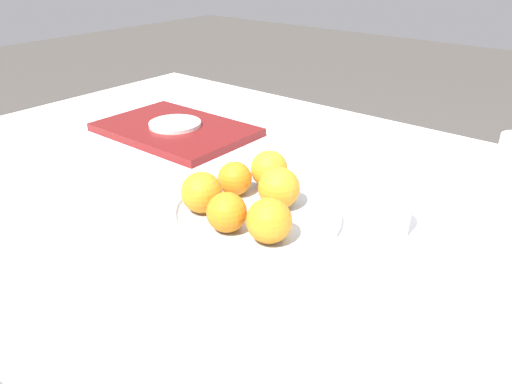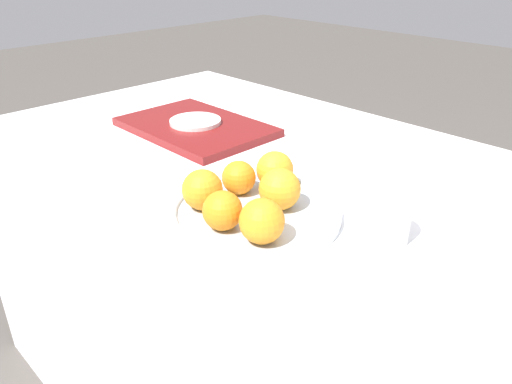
# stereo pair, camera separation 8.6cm
# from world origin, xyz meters

# --- Properties ---
(table) EXTENTS (1.58, 0.88, 0.77)m
(table) POSITION_xyz_m (0.00, 0.00, 0.39)
(table) COLOR white
(table) RESTS_ON ground_plane
(fruit_platter) EXTENTS (0.30, 0.30, 0.02)m
(fruit_platter) POSITION_xyz_m (0.12, -0.20, 0.79)
(fruit_platter) COLOR #B2BCC6
(fruit_platter) RESTS_ON table
(orange_0) EXTENTS (0.07, 0.07, 0.07)m
(orange_0) POSITION_xyz_m (0.13, -0.28, 0.82)
(orange_0) COLOR orange
(orange_0) RESTS_ON fruit_platter
(orange_1) EXTENTS (0.07, 0.07, 0.07)m
(orange_1) POSITION_xyz_m (0.14, -0.17, 0.83)
(orange_1) COLOR orange
(orange_1) RESTS_ON fruit_platter
(orange_2) EXTENTS (0.07, 0.07, 0.07)m
(orange_2) POSITION_xyz_m (0.20, -0.27, 0.83)
(orange_2) COLOR orange
(orange_2) RESTS_ON fruit_platter
(orange_3) EXTENTS (0.07, 0.07, 0.07)m
(orange_3) POSITION_xyz_m (0.08, -0.11, 0.82)
(orange_3) COLOR orange
(orange_3) RESTS_ON fruit_platter
(orange_4) EXTENTS (0.06, 0.06, 0.06)m
(orange_4) POSITION_xyz_m (0.05, -0.18, 0.82)
(orange_4) COLOR orange
(orange_4) RESTS_ON fruit_platter
(orange_5) EXTENTS (0.07, 0.07, 0.07)m
(orange_5) POSITION_xyz_m (0.05, -0.26, 0.83)
(orange_5) COLOR orange
(orange_5) RESTS_ON fruit_platter
(serving_tray) EXTENTS (0.38, 0.26, 0.02)m
(serving_tray) POSITION_xyz_m (-0.31, 0.00, 0.78)
(serving_tray) COLOR maroon
(serving_tray) RESTS_ON table
(side_plate) EXTENTS (0.13, 0.13, 0.01)m
(side_plate) POSITION_xyz_m (-0.31, 0.00, 0.80)
(side_plate) COLOR silver
(side_plate) RESTS_ON serving_tray
(cup_0) EXTENTS (0.08, 0.08, 0.07)m
(cup_0) POSITION_xyz_m (0.31, -0.11, 0.81)
(cup_0) COLOR white
(cup_0) RESTS_ON table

